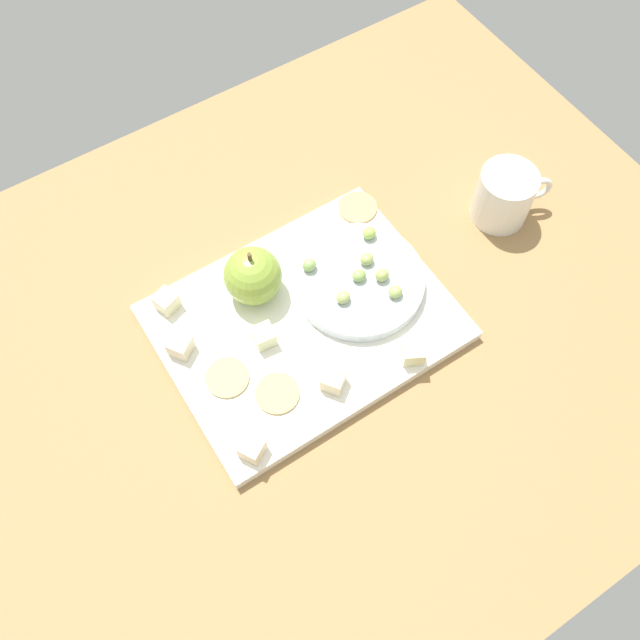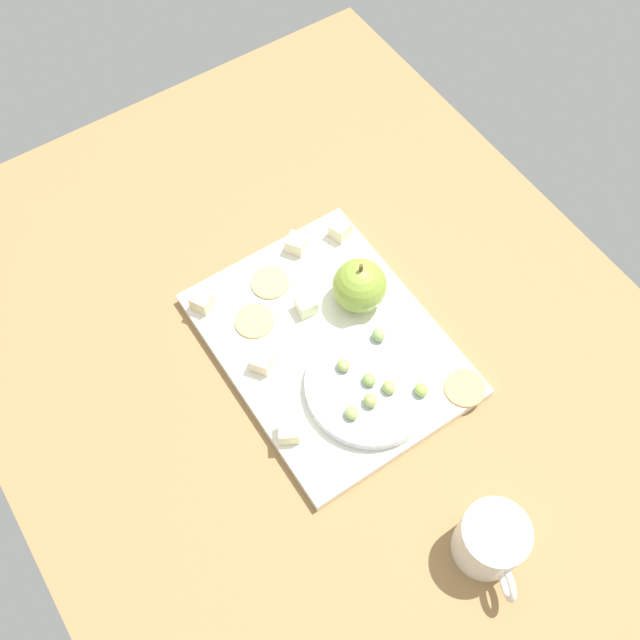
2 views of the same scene
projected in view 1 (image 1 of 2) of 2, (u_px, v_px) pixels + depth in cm
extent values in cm
cube|color=#987246|center=(310.00, 340.00, 88.08)|extent=(110.42, 85.92, 4.33)
cube|color=white|center=(308.00, 321.00, 86.00)|extent=(35.33, 27.24, 1.70)
cylinder|color=silver|center=(359.00, 281.00, 86.71)|extent=(16.86, 16.86, 1.82)
sphere|color=#87A739|center=(253.00, 276.00, 83.81)|extent=(7.34, 7.34, 7.34)
cylinder|color=brown|center=(250.00, 257.00, 80.04)|extent=(0.50, 0.50, 1.20)
cube|color=beige|center=(167.00, 301.00, 84.87)|extent=(3.21, 3.21, 2.53)
cube|color=beige|center=(413.00, 353.00, 81.55)|extent=(3.43, 3.43, 2.53)
cube|color=beige|center=(180.00, 346.00, 81.97)|extent=(3.52, 3.52, 2.53)
cube|color=beige|center=(252.00, 448.00, 76.01)|extent=(3.47, 3.47, 2.53)
cube|color=beige|center=(333.00, 380.00, 79.87)|extent=(3.54, 3.54, 2.53)
cube|color=beige|center=(264.00, 336.00, 82.59)|extent=(2.80, 2.80, 2.53)
cylinder|color=tan|center=(227.00, 378.00, 81.19)|extent=(5.33, 5.33, 0.40)
cylinder|color=tan|center=(358.00, 208.00, 93.03)|extent=(5.33, 5.33, 0.40)
cylinder|color=tan|center=(277.00, 393.00, 80.25)|extent=(5.33, 5.33, 0.40)
ellipsoid|color=#9FAF5D|center=(367.00, 259.00, 86.26)|extent=(1.82, 1.64, 1.53)
ellipsoid|color=#90B661|center=(309.00, 265.00, 85.74)|extent=(1.82, 1.64, 1.72)
ellipsoid|color=#89AC57|center=(359.00, 276.00, 85.14)|extent=(1.82, 1.64, 1.47)
ellipsoid|color=#A0B05B|center=(384.00, 277.00, 84.89)|extent=(1.82, 1.64, 1.71)
ellipsoid|color=#9EBF51|center=(369.00, 233.00, 88.07)|extent=(1.82, 1.64, 1.64)
ellipsoid|color=#9CB65E|center=(395.00, 292.00, 84.01)|extent=(1.82, 1.64, 1.52)
ellipsoid|color=#9DAC61|center=(343.00, 297.00, 83.67)|extent=(1.82, 1.64, 1.49)
cylinder|color=white|center=(504.00, 196.00, 91.39)|extent=(7.78, 7.78, 7.90)
torus|color=white|center=(540.00, 190.00, 91.83)|extent=(4.01, 2.25, 4.00)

